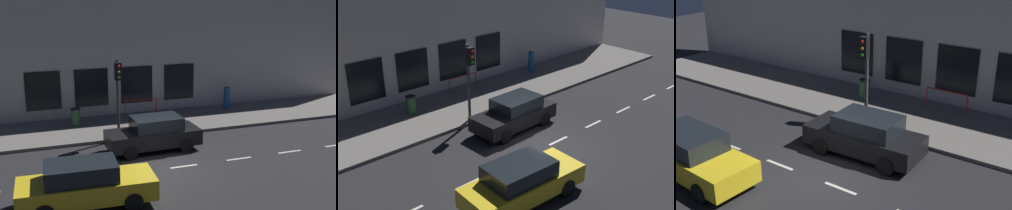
% 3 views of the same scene
% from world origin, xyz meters
% --- Properties ---
extents(ground_plane, '(60.00, 60.00, 0.00)m').
position_xyz_m(ground_plane, '(0.00, 0.00, 0.00)').
color(ground_plane, '#232326').
extents(sidewalk, '(4.50, 32.00, 0.15)m').
position_xyz_m(sidewalk, '(6.25, 0.00, 0.07)').
color(sidewalk, slate).
rests_on(sidewalk, ground).
extents(building_facade, '(0.65, 32.00, 7.00)m').
position_xyz_m(building_facade, '(8.80, -0.00, 3.49)').
color(building_facade, beige).
rests_on(building_facade, ground).
extents(lane_centre_line, '(0.12, 27.20, 0.01)m').
position_xyz_m(lane_centre_line, '(0.00, -1.00, 0.00)').
color(lane_centre_line, beige).
rests_on(lane_centre_line, ground).
extents(traffic_light, '(0.49, 0.32, 3.83)m').
position_xyz_m(traffic_light, '(4.16, 0.77, 2.78)').
color(traffic_light, '#424244').
rests_on(traffic_light, sidewalk).
extents(parked_car_0, '(2.01, 4.68, 1.58)m').
position_xyz_m(parked_car_0, '(-2.13, 3.41, 0.79)').
color(parked_car_0, gold).
rests_on(parked_car_0, ground).
extents(parked_car_2, '(1.92, 4.30, 1.58)m').
position_xyz_m(parked_car_2, '(2.31, -0.43, 0.79)').
color(parked_car_2, black).
rests_on(parked_car_2, ground).
extents(trash_bin, '(0.52, 0.52, 0.95)m').
position_xyz_m(trash_bin, '(6.88, 2.51, 0.63)').
color(trash_bin, '#2D5633').
rests_on(trash_bin, sidewalk).
extents(red_railing, '(0.05, 1.92, 0.97)m').
position_xyz_m(red_railing, '(7.58, -1.32, 0.86)').
color(red_railing, red).
rests_on(red_railing, sidewalk).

